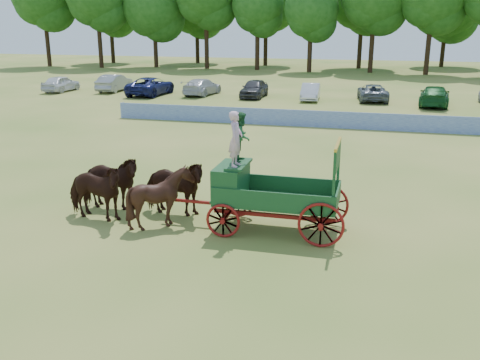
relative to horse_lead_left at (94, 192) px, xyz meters
name	(u,v)px	position (x,y,z in m)	size (l,w,h in m)	color
ground	(265,233)	(5.80, 0.25, -0.99)	(160.00, 160.00, 0.00)	#A7954B
horse_lead_left	(94,192)	(0.00, 0.00, 0.00)	(1.07, 2.35, 1.99)	#32180D
horse_lead_right	(110,182)	(0.00, 1.10, 0.00)	(1.07, 2.35, 1.99)	#32180D
horse_wheel_left	(161,197)	(2.40, 0.00, 0.00)	(1.61, 1.81, 1.99)	#32180D
horse_wheel_right	(173,188)	(2.40, 1.10, 0.00)	(1.07, 2.35, 1.99)	#32180D
farm_dray	(254,179)	(5.35, 0.57, 0.69)	(6.00, 2.00, 3.86)	maroon
sponsor_banner	(309,119)	(4.80, 18.25, -0.47)	(26.00, 0.08, 1.05)	navy
parked_cars	(271,90)	(-0.03, 30.34, -0.24)	(44.34, 7.24, 1.60)	silver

